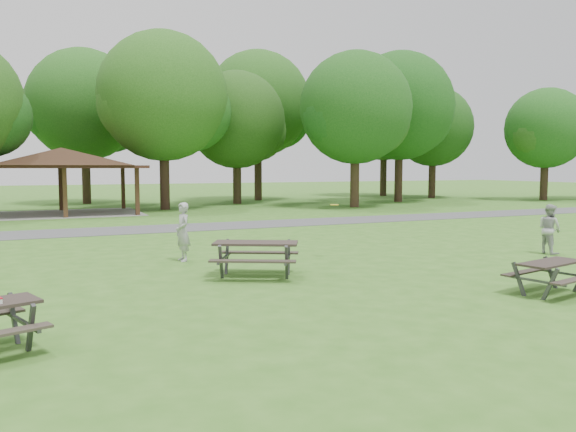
# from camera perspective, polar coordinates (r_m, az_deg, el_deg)

# --- Properties ---
(ground) EXTENTS (160.00, 160.00, 0.00)m
(ground) POSITION_cam_1_polar(r_m,az_deg,el_deg) (11.88, 3.58, -7.98)
(ground) COLOR #376D1F
(ground) RESTS_ON ground
(asphalt_path) EXTENTS (120.00, 3.20, 0.02)m
(asphalt_path) POSITION_cam_1_polar(r_m,az_deg,el_deg) (24.97, -11.62, -1.21)
(asphalt_path) COLOR #4A4A4C
(asphalt_path) RESTS_ON ground
(pavilion) EXTENTS (8.60, 7.01, 3.76)m
(pavilion) POSITION_cam_1_polar(r_m,az_deg,el_deg) (34.26, -22.02, 5.30)
(pavilion) COLOR #311A12
(pavilion) RESTS_ON ground
(tree_row_e) EXTENTS (8.40, 8.00, 11.02)m
(tree_row_e) POSITION_cam_1_polar(r_m,az_deg,el_deg) (36.28, -12.42, 11.40)
(tree_row_e) COLOR black
(tree_row_e) RESTS_ON ground
(tree_row_f) EXTENTS (7.35, 7.00, 9.55)m
(tree_row_f) POSITION_cam_1_polar(r_m,az_deg,el_deg) (41.16, -5.13, 9.40)
(tree_row_f) COLOR black
(tree_row_f) RESTS_ON ground
(tree_row_g) EXTENTS (7.77, 7.40, 10.25)m
(tree_row_g) POSITION_cam_1_polar(r_m,az_deg,el_deg) (37.88, 6.96, 10.51)
(tree_row_g) COLOR #322216
(tree_row_g) RESTS_ON ground
(tree_row_h) EXTENTS (8.61, 8.20, 11.37)m
(tree_row_h) POSITION_cam_1_polar(r_m,az_deg,el_deg) (44.15, 11.36, 10.57)
(tree_row_h) COLOR black
(tree_row_h) RESTS_ON ground
(tree_row_i) EXTENTS (7.14, 6.80, 9.52)m
(tree_row_i) POSITION_cam_1_polar(r_m,az_deg,el_deg) (50.44, 14.59, 8.53)
(tree_row_i) COLOR black
(tree_row_i) RESTS_ON ground
(tree_row_j) EXTENTS (6.72, 6.40, 8.96)m
(tree_row_j) POSITION_cam_1_polar(r_m,az_deg,el_deg) (49.88, 24.77, 7.87)
(tree_row_j) COLOR black
(tree_row_j) RESTS_ON ground
(tree_deep_b) EXTENTS (8.40, 8.00, 11.13)m
(tree_deep_b) POSITION_cam_1_polar(r_m,az_deg,el_deg) (43.60, -19.88, 10.26)
(tree_deep_b) COLOR #301E15
(tree_deep_b) RESTS_ON ground
(tree_deep_c) EXTENTS (8.82, 8.40, 11.90)m
(tree_deep_c) POSITION_cam_1_polar(r_m,az_deg,el_deg) (45.62, -2.97, 11.01)
(tree_deep_c) COLOR #332016
(tree_deep_c) RESTS_ON ground
(tree_deep_d) EXTENTS (8.40, 8.00, 11.27)m
(tree_deep_d) POSITION_cam_1_polar(r_m,az_deg,el_deg) (52.96, 9.82, 9.65)
(tree_deep_d) COLOR black
(tree_deep_d) RESTS_ON ground
(picnic_table_middle) EXTENTS (2.55, 2.38, 0.88)m
(picnic_table_middle) POSITION_cam_1_polar(r_m,az_deg,el_deg) (13.69, -3.30, -3.49)
(picnic_table_middle) COLOR #2D2521
(picnic_table_middle) RESTS_ON ground
(picnic_table_far) EXTENTS (1.87, 1.62, 0.71)m
(picnic_table_far) POSITION_cam_1_polar(r_m,az_deg,el_deg) (13.06, 25.13, -4.93)
(picnic_table_far) COLOR black
(picnic_table_far) RESTS_ON ground
(frisbee_in_flight) EXTENTS (0.26, 0.26, 0.02)m
(frisbee_in_flight) POSITION_cam_1_polar(r_m,az_deg,el_deg) (16.39, 4.75, 1.15)
(frisbee_in_flight) COLOR yellow
(frisbee_in_flight) RESTS_ON ground
(frisbee_thrower) EXTENTS (0.46, 0.65, 1.67)m
(frisbee_thrower) POSITION_cam_1_polar(r_m,az_deg,el_deg) (16.15, -10.64, -1.60)
(frisbee_thrower) COLOR #A6A6A8
(frisbee_thrower) RESTS_ON ground
(frisbee_catcher) EXTENTS (0.63, 0.78, 1.53)m
(frisbee_catcher) POSITION_cam_1_polar(r_m,az_deg,el_deg) (19.01, 25.03, -1.21)
(frisbee_catcher) COLOR #A9A9AB
(frisbee_catcher) RESTS_ON ground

